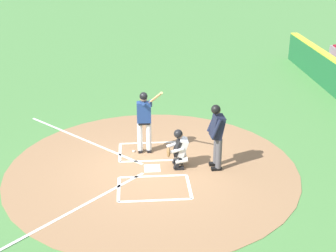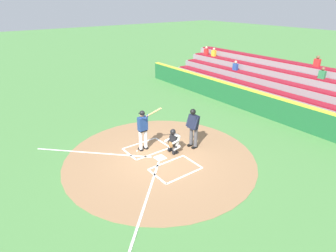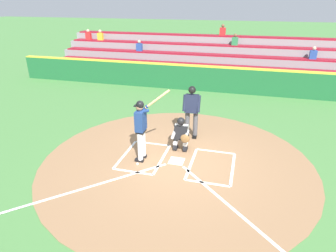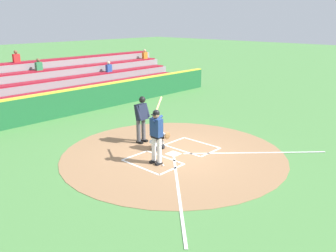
{
  "view_description": "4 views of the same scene",
  "coord_description": "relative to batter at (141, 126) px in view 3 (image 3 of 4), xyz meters",
  "views": [
    {
      "loc": [
        -11.49,
        0.46,
        6.22
      ],
      "look_at": [
        0.19,
        -0.45,
        1.19
      ],
      "focal_mm": 50.51,
      "sensor_mm": 36.0,
      "label": 1
    },
    {
      "loc": [
        -8.45,
        5.92,
        6.16
      ],
      "look_at": [
        0.39,
        -0.71,
        1.16
      ],
      "focal_mm": 30.14,
      "sensor_mm": 36.0,
      "label": 2
    },
    {
      "loc": [
        -1.75,
        7.42,
        4.5
      ],
      "look_at": [
        0.2,
        0.23,
        1.23
      ],
      "focal_mm": 31.4,
      "sensor_mm": 36.0,
      "label": 3
    },
    {
      "loc": [
        8.95,
        8.08,
        4.7
      ],
      "look_at": [
        0.36,
        0.07,
        1.15
      ],
      "focal_mm": 38.26,
      "sensor_mm": 36.0,
      "label": 4
    }
  ],
  "objects": [
    {
      "name": "dirt_circle",
      "position": [
        -1.02,
        -0.16,
        -1.09
      ],
      "size": [
        8.0,
        8.0,
        0.01
      ],
      "primitive_type": "cylinder",
      "color": "#99704C",
      "rests_on": "ground"
    },
    {
      "name": "catcher",
      "position": [
        -0.98,
        -0.9,
        -0.51
      ],
      "size": [
        0.59,
        0.6,
        1.13
      ],
      "color": "black",
      "rests_on": "ground"
    },
    {
      "name": "backstop_wall",
      "position": [
        -1.02,
        -7.66,
        -0.45
      ],
      "size": [
        22.0,
        0.36,
        1.31
      ],
      "color": "#1E6033",
      "rests_on": "ground"
    },
    {
      "name": "ground_plane",
      "position": [
        -1.02,
        -0.16,
        -1.1
      ],
      "size": [
        120.0,
        120.0,
        0.0
      ],
      "primitive_type": "plane",
      "color": "#4C8442"
    },
    {
      "name": "home_plate_and_chalk",
      "position": [
        -1.02,
        0.72,
        -1.08
      ],
      "size": [
        7.93,
        4.91,
        0.01
      ],
      "color": "white",
      "rests_on": "dirt_circle"
    },
    {
      "name": "plate_umpire",
      "position": [
        -1.11,
        -1.91,
        -0.02
      ],
      "size": [
        0.6,
        0.44,
        1.86
      ],
      "color": "#4C4C51",
      "rests_on": "ground"
    },
    {
      "name": "batter",
      "position": [
        0.0,
        0.0,
        0.0
      ],
      "size": [
        0.93,
        0.71,
        2.13
      ],
      "color": "white",
      "rests_on": "ground"
    },
    {
      "name": "bleacher_stand",
      "position": [
        -1.02,
        -10.93,
        -0.24
      ],
      "size": [
        20.0,
        4.25,
        3.0
      ],
      "color": "gray",
      "rests_on": "ground"
    },
    {
      "name": "baseball",
      "position": [
        0.04,
        0.34,
        -1.06
      ],
      "size": [
        0.07,
        0.07,
        0.07
      ],
      "primitive_type": "sphere",
      "color": "white",
      "rests_on": "ground"
    }
  ]
}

